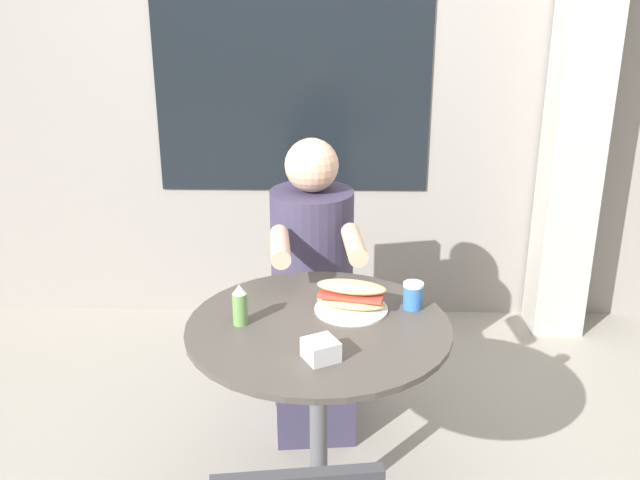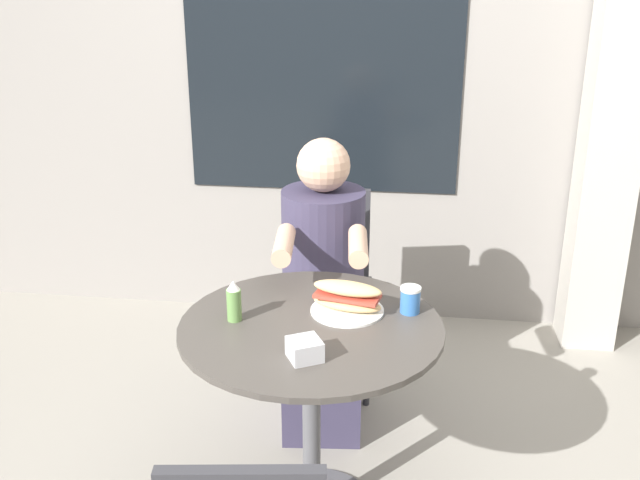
{
  "view_description": "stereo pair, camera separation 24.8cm",
  "coord_description": "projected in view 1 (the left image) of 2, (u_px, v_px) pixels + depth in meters",
  "views": [
    {
      "loc": [
        0.05,
        -2.09,
        1.84
      ],
      "look_at": [
        0.0,
        0.22,
        0.94
      ],
      "focal_mm": 42.0,
      "sensor_mm": 36.0,
      "label": 1
    },
    {
      "loc": [
        0.29,
        -2.07,
        1.84
      ],
      "look_at": [
        0.0,
        0.22,
        0.94
      ],
      "focal_mm": 42.0,
      "sensor_mm": 36.0,
      "label": 2
    }
  ],
  "objects": [
    {
      "name": "storefront_wall",
      "position": [
        325.0,
        48.0,
        3.63
      ],
      "size": [
        8.0,
        0.09,
        2.8
      ],
      "color": "gray",
      "rests_on": "ground_plane"
    },
    {
      "name": "lattice_pillar",
      "position": [
        579.0,
        97.0,
        3.5
      ],
      "size": [
        0.25,
        0.25,
        2.4
      ],
      "color": "#B2ADA3",
      "rests_on": "ground_plane"
    },
    {
      "name": "cafe_table",
      "position": [
        319.0,
        377.0,
        2.42
      ],
      "size": [
        0.84,
        0.84,
        0.74
      ],
      "color": "#47423D",
      "rests_on": "ground_plane"
    },
    {
      "name": "diner_chair",
      "position": [
        312.0,
        270.0,
        3.31
      ],
      "size": [
        0.41,
        0.41,
        0.87
      ],
      "rotation": [
        0.0,
        0.0,
        3.24
      ],
      "color": "#333338",
      "rests_on": "ground_plane"
    },
    {
      "name": "seated_diner",
      "position": [
        313.0,
        304.0,
        2.99
      ],
      "size": [
        0.37,
        0.6,
        1.19
      ],
      "rotation": [
        0.0,
        0.0,
        3.24
      ],
      "color": "#38334C",
      "rests_on": "ground_plane"
    },
    {
      "name": "sandwich_on_plate",
      "position": [
        351.0,
        298.0,
        2.43
      ],
      "size": [
        0.24,
        0.24,
        0.1
      ],
      "rotation": [
        0.0,
        0.0,
        -0.22
      ],
      "color": "white",
      "rests_on": "cafe_table"
    },
    {
      "name": "drink_cup",
      "position": [
        413.0,
        295.0,
        2.44
      ],
      "size": [
        0.07,
        0.07,
        0.09
      ],
      "color": "#336BB7",
      "rests_on": "cafe_table"
    },
    {
      "name": "napkin_box",
      "position": [
        321.0,
        350.0,
        2.14
      ],
      "size": [
        0.12,
        0.12,
        0.06
      ],
      "rotation": [
        0.0,
        0.0,
        0.49
      ],
      "color": "silver",
      "rests_on": "cafe_table"
    },
    {
      "name": "condiment_bottle",
      "position": [
        240.0,
        305.0,
        2.33
      ],
      "size": [
        0.05,
        0.05,
        0.14
      ],
      "color": "#66934C",
      "rests_on": "cafe_table"
    }
  ]
}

